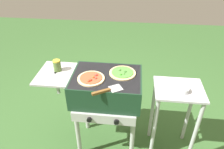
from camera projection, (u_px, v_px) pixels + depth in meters
name	position (u px, v px, depth m)	size (l,w,h in m)	color
ground_plane	(108.00, 141.00, 2.42)	(8.00, 8.00, 0.00)	#38602D
grill	(105.00, 89.00, 2.00)	(0.96, 0.53, 0.90)	#193823
pizza_veggie	(122.00, 73.00, 1.95)	(0.24, 0.24, 0.03)	#E0C17F
pizza_pepperoni	(91.00, 78.00, 1.87)	(0.24, 0.24, 0.04)	beige
sauce_jar	(57.00, 66.00, 1.97)	(0.07, 0.07, 0.11)	#4C6B2D
spatula	(107.00, 90.00, 1.73)	(0.25, 0.18, 0.02)	#B7BABF
prep_table	(175.00, 108.00, 2.04)	(0.44, 0.36, 0.82)	#B2B2B7
topping_bowl_near	(183.00, 90.00, 1.85)	(0.10, 0.10, 0.04)	silver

